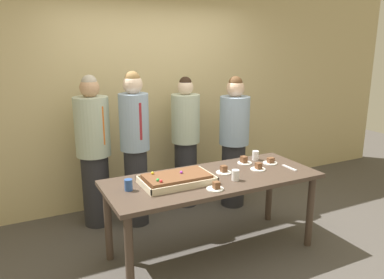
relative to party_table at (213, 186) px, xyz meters
The scene contains 17 objects.
ground_plane 0.70m from the party_table, ahead, with size 12.00×12.00×0.00m, color #4C4742.
interior_back_panel 1.79m from the party_table, 90.00° to the left, with size 8.00×0.12×3.00m, color #CCB784.
party_table is the anchor object (origin of this frame).
sheet_cake 0.39m from the party_table, behind, with size 0.65×0.39×0.10m.
plated_slice_near_left 0.52m from the party_table, ahead, with size 0.15×0.15×0.07m.
plated_slice_near_right 0.56m from the party_table, 23.58° to the left, with size 0.15×0.15×0.08m.
plated_slice_far_left 0.20m from the party_table, 21.10° to the left, with size 0.15×0.15×0.07m.
plated_slice_far_right 0.76m from the party_table, ahead, with size 0.15×0.15×0.06m.
plated_slice_center_front 0.33m from the party_table, 115.84° to the right, with size 0.15×0.15×0.07m.
drink_cup_nearest 0.74m from the party_table, 21.44° to the left, with size 0.07×0.07×0.10m, color white.
drink_cup_middle 0.83m from the party_table, behind, with size 0.07×0.07×0.10m, color #2D5199.
drink_cup_far_end 0.26m from the party_table, 49.49° to the right, with size 0.07×0.07×0.10m, color white.
cake_server_utensil 0.84m from the party_table, ahead, with size 0.03×0.20×0.01m, color silver.
person_serving_front 1.20m from the party_table, 76.94° to the left, with size 0.35×0.35×1.63m.
person_green_shirt_behind 1.20m from the party_table, 47.84° to the left, with size 0.36×0.36×1.64m.
person_striped_tie_right 1.43m from the party_table, 127.63° to the left, with size 0.38×0.38×1.70m.
person_far_right_suit 1.06m from the party_table, 116.19° to the left, with size 0.32×0.32×1.73m.
Camera 1 is at (-1.69, -2.93, 2.02)m, focal length 35.40 mm.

